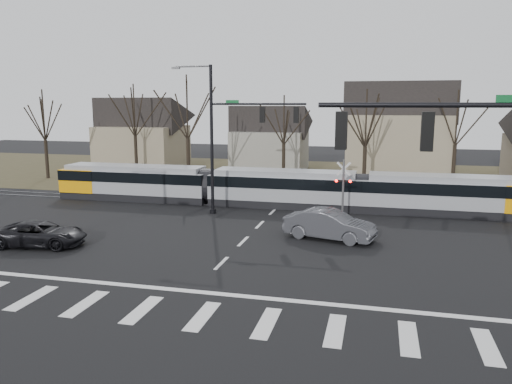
% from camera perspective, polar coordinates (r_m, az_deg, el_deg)
% --- Properties ---
extents(ground, '(140.00, 140.00, 0.00)m').
position_cam_1_polar(ground, '(22.68, -5.53, -9.64)').
color(ground, black).
extents(grass_verge, '(140.00, 28.00, 0.01)m').
position_cam_1_polar(grass_verge, '(53.16, 5.95, 1.79)').
color(grass_verge, '#38331E').
rests_on(grass_verge, ground).
extents(crosswalk, '(27.00, 2.60, 0.01)m').
position_cam_1_polar(crosswalk, '(19.23, -9.59, -13.46)').
color(crosswalk, silver).
rests_on(crosswalk, ground).
extents(stop_line, '(28.00, 0.35, 0.01)m').
position_cam_1_polar(stop_line, '(21.10, -7.18, -11.20)').
color(stop_line, silver).
rests_on(stop_line, ground).
extents(lane_dashes, '(0.18, 30.00, 0.01)m').
position_cam_1_polar(lane_dashes, '(37.60, 2.56, -1.62)').
color(lane_dashes, silver).
rests_on(lane_dashes, ground).
extents(rail_pair, '(90.00, 1.52, 0.06)m').
position_cam_1_polar(rail_pair, '(37.41, 2.50, -1.65)').
color(rail_pair, '#59595E').
rests_on(rail_pair, ground).
extents(tram, '(36.19, 2.69, 2.74)m').
position_cam_1_polar(tram, '(37.27, 3.05, 0.60)').
color(tram, gray).
rests_on(tram, ground).
extents(sedan, '(4.28, 6.01, 1.70)m').
position_cam_1_polar(sedan, '(28.68, 8.40, -3.71)').
color(sedan, '#44454B').
rests_on(sedan, ground).
extents(suv, '(3.70, 5.52, 1.35)m').
position_cam_1_polar(suv, '(29.53, -23.43, -4.40)').
color(suv, black).
rests_on(suv, ground).
extents(signal_pole_near_right, '(6.72, 0.44, 8.00)m').
position_cam_1_polar(signal_pole_near_right, '(14.63, 25.20, -0.63)').
color(signal_pole_near_right, black).
rests_on(signal_pole_near_right, ground).
extents(signal_pole_far, '(9.28, 0.44, 10.20)m').
position_cam_1_polar(signal_pole_far, '(34.05, -2.54, 6.82)').
color(signal_pole_far, black).
rests_on(signal_pole_far, ground).
extents(rail_crossing_signal, '(1.08, 0.36, 4.00)m').
position_cam_1_polar(rail_crossing_signal, '(33.48, 9.91, 0.05)').
color(rail_crossing_signal, '#59595B').
rests_on(rail_crossing_signal, ground).
extents(tree_row, '(59.20, 7.20, 10.00)m').
position_cam_1_polar(tree_row, '(46.48, 7.49, 6.76)').
color(tree_row, black).
rests_on(tree_row, ground).
extents(house_a, '(9.72, 8.64, 8.60)m').
position_cam_1_polar(house_a, '(60.64, -12.89, 6.85)').
color(house_a, gray).
rests_on(house_a, ground).
extents(house_b, '(8.64, 7.56, 7.65)m').
position_cam_1_polar(house_b, '(57.54, 1.62, 6.44)').
color(house_b, gray).
rests_on(house_b, ground).
extents(house_c, '(10.80, 8.64, 10.10)m').
position_cam_1_polar(house_c, '(53.20, 15.93, 7.12)').
color(house_c, gray).
rests_on(house_c, ground).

